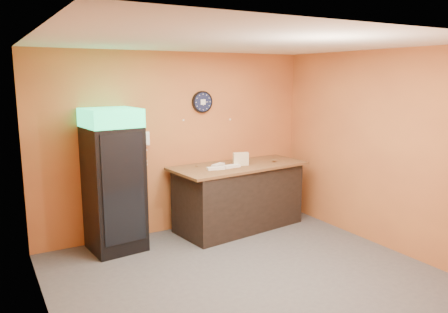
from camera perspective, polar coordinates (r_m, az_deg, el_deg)
floor at (r=5.60m, az=2.84°, el=-15.25°), size 4.50×4.50×0.00m
back_wall at (r=6.89m, az=-6.04°, el=1.81°), size 4.50×0.02×2.80m
left_wall at (r=4.39m, az=-22.63°, el=-3.90°), size 0.02×4.00×2.80m
right_wall at (r=6.63m, az=19.59°, el=0.92°), size 0.02×4.00×2.80m
ceiling at (r=5.06m, az=3.13°, el=14.66°), size 4.50×4.00×0.02m
beverage_cooler at (r=6.23m, az=-14.14°, el=-3.34°), size 0.76×0.77×2.00m
prep_counter at (r=7.09m, az=1.93°, el=-5.34°), size 2.10×1.13×1.00m
wall_clock at (r=6.98m, az=-2.85°, el=7.13°), size 0.35×0.06×0.35m
wall_phone at (r=6.63m, az=-10.21°, el=2.33°), size 0.11×0.10×0.20m
butcher_paper at (r=6.96m, az=1.96°, el=-1.22°), size 2.25×1.18×0.04m
sub_roll_stack at (r=6.87m, az=2.21°, el=-0.34°), size 0.25×0.14×0.20m
wrapped_sandwich_left at (r=6.58m, az=-1.08°, el=-1.55°), size 0.28×0.15×0.04m
wrapped_sandwich_mid at (r=6.73m, az=1.00°, el=-1.28°), size 0.28×0.13×0.04m
wrapped_sandwich_right at (r=6.83m, az=-0.77°, el=-1.12°), size 0.27×0.21×0.04m
kitchen_tool at (r=7.02m, az=1.79°, el=-0.71°), size 0.06×0.06×0.06m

